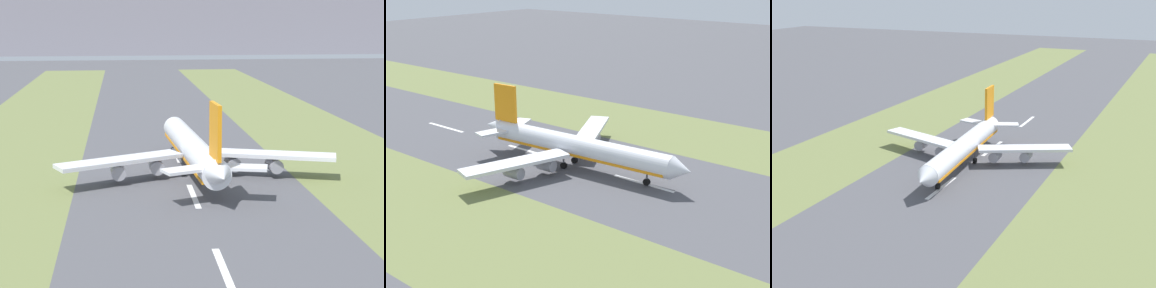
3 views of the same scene
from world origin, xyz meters
The scene contains 7 objects.
ground_plane centered at (0.00, 0.00, 0.00)m, with size 800.00×800.00×0.00m, color #4C4C51.
grass_median_east centered at (45.00, 0.00, 0.00)m, with size 40.00×600.00×0.01m, color olive.
centreline_dash_near centered at (0.00, -55.77, 0.01)m, with size 1.20×18.00×0.01m, color silver.
centreline_dash_mid centered at (0.00, -15.77, 0.01)m, with size 1.20×18.00×0.01m, color silver.
centreline_dash_far centered at (0.00, 24.23, 0.01)m, with size 1.20×18.00×0.01m, color silver.
airplane_main_jet centered at (2.01, 2.33, 6.02)m, with size 64.00×67.22×20.20m.
mountain_ridge centered at (0.00, 520.00, 30.88)m, with size 800.00×120.00×61.75m, color gray.
Camera 1 is at (-14.54, -143.58, 36.90)m, focal length 60.00 mm.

